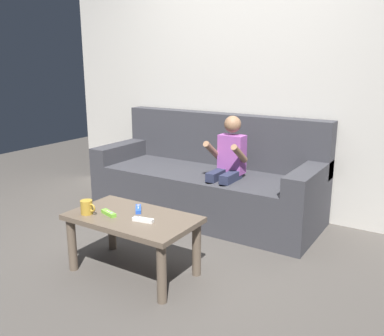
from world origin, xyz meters
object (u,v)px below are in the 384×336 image
(game_remote_lime_center, at_px, (109,213))
(coffee_mug, at_px, (87,207))
(game_remote_white_far_corner, at_px, (143,220))
(couch, at_px, (208,182))
(coffee_table, at_px, (133,226))
(game_remote_blue_near_edge, at_px, (138,209))
(person_seated_on_couch, at_px, (227,165))

(game_remote_lime_center, xyz_separation_m, coffee_mug, (-0.13, -0.06, 0.04))
(game_remote_white_far_corner, bearing_deg, coffee_mug, -167.26)
(couch, height_order, coffee_table, couch)
(couch, xyz_separation_m, coffee_mug, (-0.13, -1.38, 0.15))
(game_remote_blue_near_edge, relative_size, game_remote_lime_center, 0.91)
(coffee_mug, bearing_deg, person_seated_on_couch, 70.46)
(couch, bearing_deg, game_remote_lime_center, -89.84)
(couch, bearing_deg, game_remote_blue_near_edge, -84.11)
(game_remote_lime_center, relative_size, coffee_mug, 1.22)
(coffee_table, relative_size, game_remote_white_far_corner, 5.96)
(game_remote_white_far_corner, relative_size, coffee_mug, 1.22)
(coffee_table, bearing_deg, couch, 96.72)
(coffee_table, bearing_deg, coffee_mug, -154.25)
(person_seated_on_couch, bearing_deg, couch, 148.01)
(coffee_table, distance_m, game_remote_lime_center, 0.18)
(couch, bearing_deg, coffee_table, -83.28)
(couch, distance_m, person_seated_on_couch, 0.42)
(couch, distance_m, game_remote_white_far_corner, 1.32)
(game_remote_lime_center, bearing_deg, person_seated_on_couch, 75.66)
(coffee_table, xyz_separation_m, game_remote_blue_near_edge, (-0.03, 0.10, 0.08))
(game_remote_lime_center, distance_m, game_remote_white_far_corner, 0.27)
(couch, relative_size, game_remote_blue_near_edge, 15.96)
(game_remote_lime_center, relative_size, game_remote_white_far_corner, 1.00)
(person_seated_on_couch, relative_size, coffee_mug, 8.12)
(couch, distance_m, coffee_mug, 1.39)
(coffee_table, height_order, game_remote_blue_near_edge, game_remote_blue_near_edge)
(person_seated_on_couch, height_order, game_remote_white_far_corner, person_seated_on_couch)
(person_seated_on_couch, distance_m, coffee_table, 1.09)
(couch, xyz_separation_m, person_seated_on_couch, (0.29, -0.18, 0.24))
(coffee_table, height_order, game_remote_white_far_corner, game_remote_white_far_corner)
(couch, xyz_separation_m, coffee_table, (0.15, -1.24, 0.03))
(person_seated_on_couch, bearing_deg, game_remote_blue_near_edge, -100.27)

